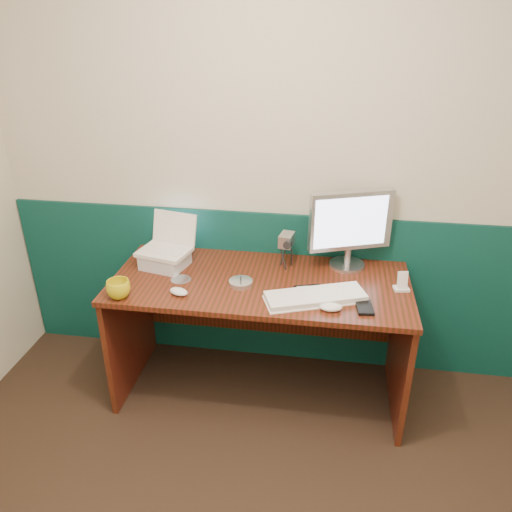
% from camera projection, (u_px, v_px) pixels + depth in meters
% --- Properties ---
extents(back_wall, '(3.50, 0.04, 2.50)m').
position_uv_depth(back_wall, '(297.00, 172.00, 2.77)').
color(back_wall, beige).
rests_on(back_wall, ground).
extents(wainscot, '(3.48, 0.02, 1.00)m').
position_uv_depth(wainscot, '(292.00, 290.00, 3.09)').
color(wainscot, '#07342D').
rests_on(wainscot, ground).
extents(desk, '(1.60, 0.70, 0.75)m').
position_uv_depth(desk, '(260.00, 338.00, 2.85)').
color(desk, '#311A09').
rests_on(desk, ground).
extents(laptop_riser, '(0.27, 0.25, 0.08)m').
position_uv_depth(laptop_riser, '(165.00, 260.00, 2.82)').
color(laptop_riser, silver).
rests_on(laptop_riser, desk).
extents(laptop, '(0.31, 0.26, 0.23)m').
position_uv_depth(laptop, '(163.00, 235.00, 2.75)').
color(laptop, silver).
rests_on(laptop, laptop_riser).
extents(monitor, '(0.48, 0.29, 0.47)m').
position_uv_depth(monitor, '(350.00, 228.00, 2.74)').
color(monitor, '#B9B9BE').
rests_on(monitor, desk).
extents(keyboard, '(0.52, 0.33, 0.03)m').
position_uv_depth(keyboard, '(315.00, 297.00, 2.50)').
color(keyboard, white).
rests_on(keyboard, desk).
extents(mouse_right, '(0.11, 0.07, 0.04)m').
position_uv_depth(mouse_right, '(331.00, 307.00, 2.41)').
color(mouse_right, white).
rests_on(mouse_right, desk).
extents(mouse_left, '(0.12, 0.09, 0.03)m').
position_uv_depth(mouse_left, '(179.00, 292.00, 2.54)').
color(mouse_left, silver).
rests_on(mouse_left, desk).
extents(mug, '(0.14, 0.14, 0.09)m').
position_uv_depth(mug, '(118.00, 289.00, 2.51)').
color(mug, gold).
rests_on(mug, desk).
extents(camcorder, '(0.11, 0.15, 0.21)m').
position_uv_depth(camcorder, '(286.00, 250.00, 2.79)').
color(camcorder, '#B4B4B9').
rests_on(camcorder, desk).
extents(cd_spindle, '(0.13, 0.13, 0.03)m').
position_uv_depth(cd_spindle, '(241.00, 283.00, 2.64)').
color(cd_spindle, silver).
rests_on(cd_spindle, desk).
extents(cd_loose_a, '(0.11, 0.11, 0.00)m').
position_uv_depth(cd_loose_a, '(181.00, 279.00, 2.70)').
color(cd_loose_a, '#B1B5C1').
rests_on(cd_loose_a, desk).
extents(pen, '(0.14, 0.05, 0.01)m').
position_uv_depth(pen, '(307.00, 285.00, 2.63)').
color(pen, black).
rests_on(pen, desk).
extents(papers, '(0.16, 0.11, 0.00)m').
position_uv_depth(papers, '(311.00, 291.00, 2.58)').
color(papers, silver).
rests_on(papers, desk).
extents(dock, '(0.09, 0.07, 0.01)m').
position_uv_depth(dock, '(401.00, 289.00, 2.59)').
color(dock, white).
rests_on(dock, desk).
extents(music_player, '(0.06, 0.04, 0.09)m').
position_uv_depth(music_player, '(403.00, 280.00, 2.57)').
color(music_player, white).
rests_on(music_player, dock).
extents(pda, '(0.09, 0.14, 0.02)m').
position_uv_depth(pda, '(365.00, 307.00, 2.43)').
color(pda, black).
rests_on(pda, desk).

